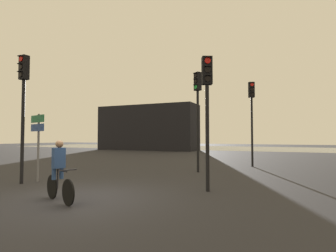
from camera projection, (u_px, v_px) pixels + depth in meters
ground_plane at (79, 199)px, 7.22m from camera, size 120.00×120.00×0.00m
water_strip at (246, 148)px, 39.38m from camera, size 80.00×16.00×0.01m
distant_building at (148, 128)px, 34.92m from camera, size 13.33×4.00×5.87m
traffic_light_center at (198, 103)px, 12.85m from camera, size 0.40×0.42×4.90m
traffic_light_near_left at (23, 95)px, 9.69m from camera, size 0.34×0.36×4.74m
traffic_light_near_right at (207, 97)px, 8.34m from camera, size 0.39×0.41×4.28m
traffic_light_far_right at (252, 108)px, 15.24m from camera, size 0.39×0.41×4.92m
direction_sign_post at (38, 135)px, 10.07m from camera, size 1.06×0.35×2.60m
cyclist at (59, 170)px, 6.93m from camera, size 1.60×0.74×1.62m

